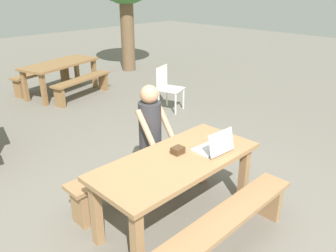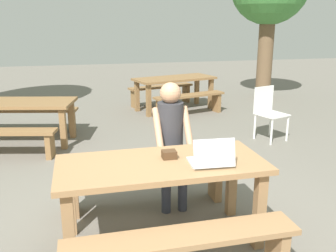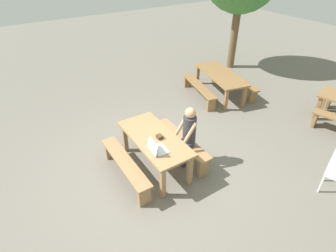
{
  "view_description": "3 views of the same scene",
  "coord_description": "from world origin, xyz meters",
  "px_view_note": "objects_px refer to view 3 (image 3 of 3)",
  "views": [
    {
      "loc": [
        -2.24,
        -2.12,
        2.44
      ],
      "look_at": [
        0.12,
        0.25,
        1.03
      ],
      "focal_mm": 36.37,
      "sensor_mm": 36.0,
      "label": 1
    },
    {
      "loc": [
        -0.67,
        -2.99,
        1.97
      ],
      "look_at": [
        0.12,
        0.25,
        1.03
      ],
      "focal_mm": 40.01,
      "sensor_mm": 36.0,
      "label": 2
    },
    {
      "loc": [
        3.75,
        -2.09,
        4.0
      ],
      "look_at": [
        0.12,
        0.25,
        1.03
      ],
      "focal_mm": 28.4,
      "sensor_mm": 36.0,
      "label": 3
    }
  ],
  "objects_px": {
    "picnic_table_front": "(155,142)",
    "picnic_table_mid": "(220,76)",
    "laptop": "(157,148)",
    "small_pouch": "(160,137)",
    "person_seated": "(188,132)"
  },
  "relations": [
    {
      "from": "picnic_table_front",
      "to": "person_seated",
      "type": "relative_size",
      "value": 1.34
    },
    {
      "from": "small_pouch",
      "to": "person_seated",
      "type": "height_order",
      "value": "person_seated"
    },
    {
      "from": "picnic_table_front",
      "to": "small_pouch",
      "type": "height_order",
      "value": "small_pouch"
    },
    {
      "from": "picnic_table_front",
      "to": "picnic_table_mid",
      "type": "relative_size",
      "value": 0.82
    },
    {
      "from": "small_pouch",
      "to": "picnic_table_mid",
      "type": "distance_m",
      "value": 3.82
    },
    {
      "from": "person_seated",
      "to": "picnic_table_mid",
      "type": "relative_size",
      "value": 0.61
    },
    {
      "from": "laptop",
      "to": "small_pouch",
      "type": "bearing_deg",
      "value": -34.58
    },
    {
      "from": "picnic_table_front",
      "to": "person_seated",
      "type": "xyz_separation_m",
      "value": [
        0.25,
        0.65,
        0.14
      ]
    },
    {
      "from": "picnic_table_front",
      "to": "laptop",
      "type": "xyz_separation_m",
      "value": [
        0.4,
        -0.17,
        0.18
      ]
    },
    {
      "from": "laptop",
      "to": "picnic_table_mid",
      "type": "height_order",
      "value": "laptop"
    },
    {
      "from": "small_pouch",
      "to": "picnic_table_front",
      "type": "bearing_deg",
      "value": -140.81
    },
    {
      "from": "small_pouch",
      "to": "person_seated",
      "type": "bearing_deg",
      "value": 74.01
    },
    {
      "from": "picnic_table_front",
      "to": "person_seated",
      "type": "bearing_deg",
      "value": 68.76
    },
    {
      "from": "laptop",
      "to": "picnic_table_front",
      "type": "bearing_deg",
      "value": -19.91
    },
    {
      "from": "picnic_table_mid",
      "to": "picnic_table_front",
      "type": "bearing_deg",
      "value": -49.32
    }
  ]
}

